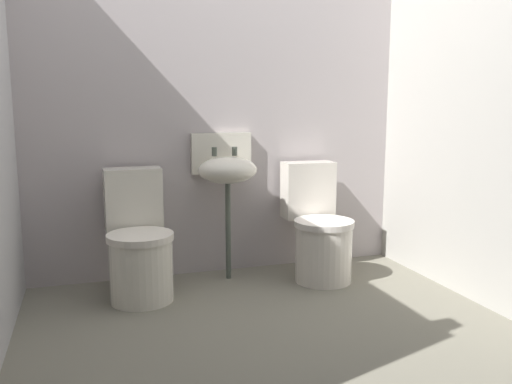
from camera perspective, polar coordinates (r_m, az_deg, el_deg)
name	(u,v)px	position (r m, az deg, el deg)	size (l,w,h in m)	color
ground_plane	(271,337)	(2.95, 1.66, -15.18)	(3.02, 2.56, 0.08)	slate
wall_back	(218,103)	(3.77, -4.05, 9.42)	(3.02, 0.10, 2.38)	#B2A7A8
wall_right	(484,103)	(3.46, 23.18, 8.70)	(0.10, 2.36, 2.38)	#AFABA4
toilet_left	(139,246)	(3.38, -12.42, -5.64)	(0.41, 0.60, 0.78)	silver
toilet_right	(319,232)	(3.69, 6.72, -4.23)	(0.41, 0.60, 0.78)	silver
sink	(226,169)	(3.59, -3.24, 2.47)	(0.42, 0.35, 0.99)	#4C5449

